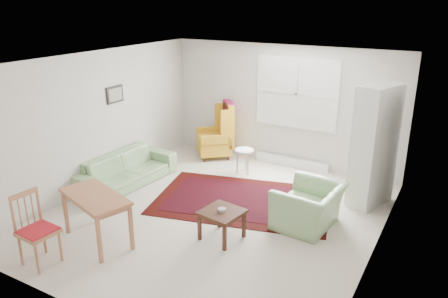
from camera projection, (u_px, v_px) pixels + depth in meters
The scene contains 10 objects.
room at pixel (222, 139), 6.94m from camera, with size 5.04×5.54×2.51m.
rug at pixel (242, 200), 7.66m from camera, with size 2.99×1.92×0.03m, color black, non-canonical shape.
sofa at pixel (126, 164), 8.24m from camera, with size 2.03×0.79×0.82m, color #7FA46D.
armchair at pixel (309, 202), 6.71m from camera, with size 1.02×0.90×0.80m, color #7FA46D.
wingback_chair at pixel (214, 130), 9.57m from camera, with size 0.72×0.76×1.25m, color gold, non-canonical shape.
coffee_table at pixel (222, 225), 6.41m from camera, with size 0.56×0.56×0.45m, color #3C1E12, non-canonical shape.
stool at pixel (244, 161), 8.81m from camera, with size 0.38×0.38×0.51m, color white, non-canonical shape.
cabinet at pixel (375, 146), 7.26m from camera, with size 0.44×0.83×2.07m, color silver, non-canonical shape.
desk at pixel (97, 218), 6.29m from camera, with size 1.16×0.58×0.73m, color #A96A44, non-canonical shape.
desk_chair at pixel (38, 230), 5.72m from camera, with size 0.44×0.44×1.00m, color #A96A44, non-canonical shape.
Camera 1 is at (3.31, -5.52, 3.39)m, focal length 35.00 mm.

